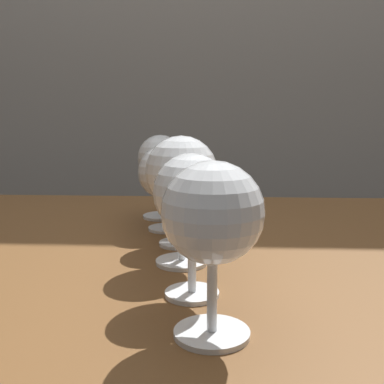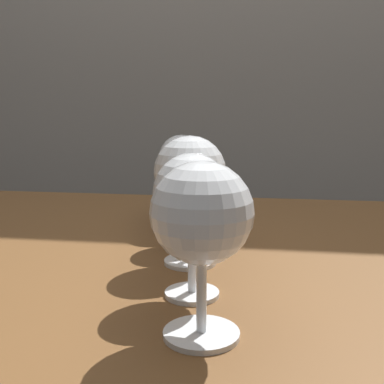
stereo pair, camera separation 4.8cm
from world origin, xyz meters
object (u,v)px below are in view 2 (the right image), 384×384
Objects in this scene: wine_glass_chardonnay at (191,181)px; wine_glass_pinot at (181,160)px; wine_glass_rose at (202,217)px; wine_glass_port at (192,196)px; wine_glass_white at (183,172)px; wine_glass_empty at (190,175)px.

wine_glass_pinot reaches higher than wine_glass_chardonnay.
wine_glass_rose is 0.09m from wine_glass_port.
wine_glass_white is at bearing 101.86° from wine_glass_port.
wine_glass_pinot is at bearing 102.09° from wine_glass_rose.
wine_glass_pinot reaches higher than wine_glass_white.
wine_glass_empty is 0.09m from wine_glass_chardonnay.
wine_glass_port is at bearing 103.84° from wine_glass_rose.
wine_glass_pinot is (-0.10, 0.45, -0.00)m from wine_glass_rose.
wine_glass_port is at bearing -81.05° from wine_glass_chardonnay.
wine_glass_chardonnay is (-0.01, 0.08, -0.02)m from wine_glass_empty.
wine_glass_chardonnay is at bearing 100.54° from wine_glass_rose.
wine_glass_white is (-0.04, 0.17, -0.02)m from wine_glass_empty.
wine_glass_rose is 0.20m from wine_glass_empty.
wine_glass_port is 0.28m from wine_glass_white.
wine_glass_port and wine_glass_pinot have the same top height.
wine_glass_port is at bearing -79.98° from wine_glass_empty.
wine_glass_rose is 1.11× the size of wine_glass_white.
wine_glass_pinot is at bearing 101.06° from wine_glass_white.
wine_glass_port reaches higher than wine_glass_chardonnay.
wine_glass_chardonnay is (-0.05, 0.28, -0.01)m from wine_glass_rose.
wine_glass_rose is at bearing -79.46° from wine_glass_chardonnay.
wine_glass_rose reaches higher than wine_glass_pinot.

